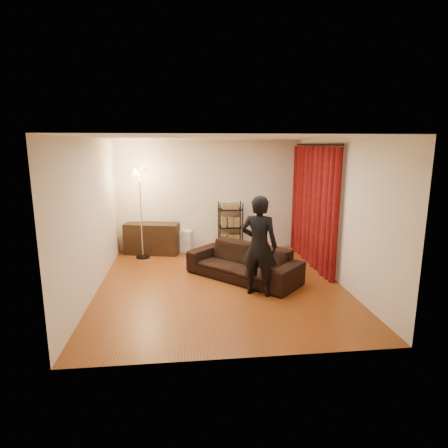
{
  "coord_description": "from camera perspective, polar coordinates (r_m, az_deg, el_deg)",
  "views": [
    {
      "loc": [
        -0.66,
        -6.62,
        2.58
      ],
      "look_at": [
        0.1,
        0.3,
        1.1
      ],
      "focal_mm": 30.0,
      "sensor_mm": 36.0,
      "label": 1
    }
  ],
  "objects": [
    {
      "name": "person",
      "position": [
        6.47,
        5.35,
        -3.31
      ],
      "size": [
        0.76,
        0.66,
        1.76
      ],
      "primitive_type": "imported",
      "rotation": [
        0.0,
        0.0,
        2.69
      ],
      "color": "black",
      "rests_on": "ground"
    },
    {
      "name": "storage_boxes",
      "position": [
        9.23,
        -5.87,
        -2.58
      ],
      "size": [
        0.39,
        0.35,
        0.53
      ],
      "primitive_type": null,
      "rotation": [
        0.0,
        0.0,
        -0.36
      ],
      "color": "silver",
      "rests_on": "ground"
    },
    {
      "name": "wall_left",
      "position": [
        6.92,
        -19.44,
        1.06
      ],
      "size": [
        0.0,
        5.0,
        5.0
      ],
      "primitive_type": "plane",
      "rotation": [
        1.57,
        0.0,
        1.57
      ],
      "color": "beige",
      "rests_on": "ground"
    },
    {
      "name": "floor",
      "position": [
        7.14,
        -0.54,
        -9.19
      ],
      "size": [
        5.0,
        5.0,
        0.0
      ],
      "primitive_type": "plane",
      "color": "brown",
      "rests_on": "ground"
    },
    {
      "name": "ceiling",
      "position": [
        6.66,
        -0.59,
        13.02
      ],
      "size": [
        5.0,
        5.0,
        0.0
      ],
      "primitive_type": "plane",
      "rotation": [
        3.14,
        0.0,
        0.0
      ],
      "color": "white",
      "rests_on": "ground"
    },
    {
      "name": "wall_back",
      "position": [
        9.23,
        -2.12,
        4.34
      ],
      "size": [
        5.0,
        0.0,
        5.0
      ],
      "primitive_type": "plane",
      "rotation": [
        1.57,
        0.0,
        0.0
      ],
      "color": "beige",
      "rests_on": "ground"
    },
    {
      "name": "media_cabinet",
      "position": [
        9.15,
        -10.89,
        -2.18
      ],
      "size": [
        1.35,
        0.75,
        0.74
      ],
      "primitive_type": "cube",
      "rotation": [
        0.0,
        0.0,
        -0.22
      ],
      "color": "black",
      "rests_on": "ground"
    },
    {
      "name": "sofa",
      "position": [
        7.35,
        2.94,
        -5.87
      ],
      "size": [
        2.22,
        2.2,
        0.66
      ],
      "primitive_type": "imported",
      "rotation": [
        0.0,
        0.0,
        -0.78
      ],
      "color": "black",
      "rests_on": "ground"
    },
    {
      "name": "floor_lamp",
      "position": [
        8.71,
        -12.53,
        1.58
      ],
      "size": [
        0.49,
        0.49,
        2.1
      ],
      "primitive_type": null,
      "rotation": [
        0.0,
        0.0,
        0.4
      ],
      "color": "silver",
      "rests_on": "ground"
    },
    {
      "name": "curtain",
      "position": [
        8.34,
        13.38,
        2.67
      ],
      "size": [
        0.22,
        2.65,
        2.55
      ],
      "primitive_type": null,
      "color": "maroon",
      "rests_on": "ground"
    },
    {
      "name": "wire_shelf",
      "position": [
        9.19,
        0.97,
        -0.42
      ],
      "size": [
        0.57,
        0.42,
        1.21
      ],
      "primitive_type": null,
      "rotation": [
        0.0,
        0.0,
        0.07
      ],
      "color": "black",
      "rests_on": "ground"
    },
    {
      "name": "curtain_rod",
      "position": [
        8.24,
        13.96,
        11.65
      ],
      "size": [
        0.04,
        2.65,
        0.04
      ],
      "primitive_type": "cylinder",
      "rotation": [
        1.57,
        0.0,
        0.0
      ],
      "color": "black",
      "rests_on": "wall_right"
    },
    {
      "name": "wall_front",
      "position": [
        4.36,
        2.74,
        -4.45
      ],
      "size": [
        5.0,
        0.0,
        5.0
      ],
      "primitive_type": "plane",
      "rotation": [
        -1.57,
        0.0,
        0.0
      ],
      "color": "beige",
      "rests_on": "ground"
    },
    {
      "name": "wall_right",
      "position": [
        7.34,
        17.2,
        1.81
      ],
      "size": [
        0.0,
        5.0,
        5.0
      ],
      "primitive_type": "plane",
      "rotation": [
        1.57,
        0.0,
        -1.57
      ],
      "color": "beige",
      "rests_on": "ground"
    }
  ]
}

